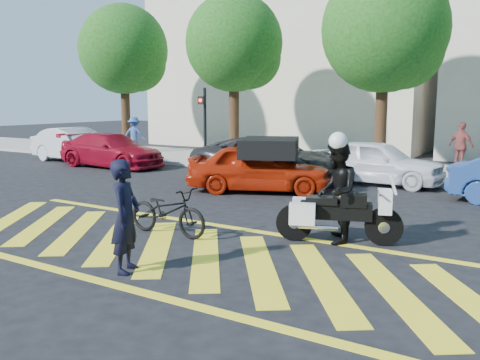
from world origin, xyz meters
The scene contains 19 objects.
ground centered at (0.00, 0.00, 0.00)m, with size 90.00×90.00×0.00m, color black.
sidewalk centered at (0.00, 12.00, 0.07)m, with size 60.00×5.00×0.15m, color #9E998E.
crosswalk centered at (-0.04, 0.00, 0.00)m, with size 12.33×4.00×0.01m.
building_left centered at (-8.00, 21.00, 5.00)m, with size 16.00×8.00×10.00m, color beige.
tree_far_left centered at (-12.87, 12.06, 5.05)m, with size 4.40×4.40×7.41m.
tree_left centered at (-6.37, 12.06, 4.99)m, with size 4.20×4.20×7.26m.
tree_center centered at (0.13, 12.06, 5.10)m, with size 4.60×4.60×7.56m.
signal_pole centered at (-6.50, 9.74, 1.92)m, with size 0.28×0.43×3.20m.
officer_bike centered at (-0.07, -1.34, 0.90)m, with size 0.65×0.43×1.80m, color black.
bicycle centered at (-0.96, 0.73, 0.49)m, with size 0.66×1.88×0.99m, color black.
police_motorcycle centered at (2.15, 1.99, 0.57)m, with size 2.30×1.19×1.05m.
officer_moto centered at (2.13, 2.00, 0.98)m, with size 0.95×0.74×1.95m, color black.
red_convertible centered at (-1.82, 6.01, 0.72)m, with size 1.70×4.24×1.44m, color #A91E07.
parked_far_left centered at (-12.46, 8.28, 0.75)m, with size 1.58×4.53×1.49m, color #BABDC3.
parked_left centered at (-9.77, 7.80, 0.69)m, with size 1.92×4.73×1.37m, color maroon.
parked_mid_left centered at (-2.48, 7.80, 0.75)m, with size 2.49×5.40×1.50m, color black.
parked_mid_right centered at (0.73, 9.20, 0.72)m, with size 1.71×4.26×1.45m, color white.
pedestrian_left centered at (-12.13, 11.66, 1.03)m, with size 1.13×0.65×1.75m, color #375398.
pedestrian_right centered at (2.65, 13.37, 1.03)m, with size 1.03×0.43×1.76m, color #934543.
Camera 1 is at (5.54, -7.01, 2.70)m, focal length 38.00 mm.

